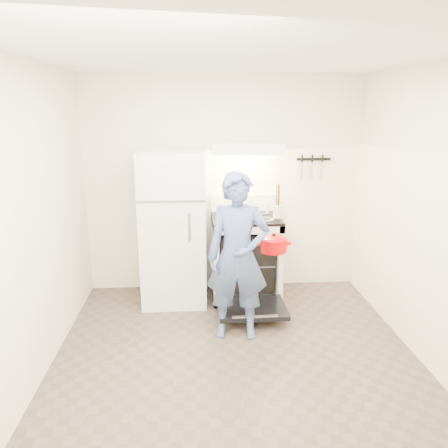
# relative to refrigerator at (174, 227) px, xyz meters

# --- Properties ---
(floor) EXTENTS (3.60, 3.60, 0.00)m
(floor) POSITION_rel_refrigerator_xyz_m (0.58, -1.45, -0.85)
(floor) COLOR #4D4036
(floor) RESTS_ON ground
(back_wall) EXTENTS (3.20, 0.02, 2.50)m
(back_wall) POSITION_rel_refrigerator_xyz_m (0.58, 0.35, 0.40)
(back_wall) COLOR beige
(back_wall) RESTS_ON ground
(refrigerator) EXTENTS (0.70, 0.70, 1.70)m
(refrigerator) POSITION_rel_refrigerator_xyz_m (0.00, 0.00, 0.00)
(refrigerator) COLOR white
(refrigerator) RESTS_ON floor
(stove_body) EXTENTS (0.76, 0.65, 0.92)m
(stove_body) POSITION_rel_refrigerator_xyz_m (0.81, 0.02, -0.39)
(stove_body) COLOR white
(stove_body) RESTS_ON floor
(cooktop) EXTENTS (0.76, 0.65, 0.03)m
(cooktop) POSITION_rel_refrigerator_xyz_m (0.81, 0.02, 0.09)
(cooktop) COLOR black
(cooktop) RESTS_ON stove_body
(backsplash) EXTENTS (0.76, 0.07, 0.20)m
(backsplash) POSITION_rel_refrigerator_xyz_m (0.81, 0.31, 0.20)
(backsplash) COLOR white
(backsplash) RESTS_ON cooktop
(oven_door) EXTENTS (0.70, 0.54, 0.04)m
(oven_door) POSITION_rel_refrigerator_xyz_m (0.81, -0.57, -0.72)
(oven_door) COLOR black
(oven_door) RESTS_ON floor
(oven_rack) EXTENTS (0.60, 0.52, 0.01)m
(oven_rack) POSITION_rel_refrigerator_xyz_m (0.81, 0.02, -0.41)
(oven_rack) COLOR gray
(oven_rack) RESTS_ON stove_body
(range_hood) EXTENTS (0.76, 0.50, 0.12)m
(range_hood) POSITION_rel_refrigerator_xyz_m (0.81, 0.10, 0.86)
(range_hood) COLOR white
(range_hood) RESTS_ON back_wall
(knife_strip) EXTENTS (0.40, 0.02, 0.03)m
(knife_strip) POSITION_rel_refrigerator_xyz_m (1.63, 0.33, 0.70)
(knife_strip) COLOR black
(knife_strip) RESTS_ON back_wall
(pizza_stone) EXTENTS (0.30, 0.30, 0.02)m
(pizza_stone) POSITION_rel_refrigerator_xyz_m (0.79, -0.00, -0.40)
(pizza_stone) COLOR #927056
(pizza_stone) RESTS_ON oven_rack
(tea_kettle) EXTENTS (0.22, 0.18, 0.27)m
(tea_kettle) POSITION_rel_refrigerator_xyz_m (0.71, 0.10, 0.24)
(tea_kettle) COLOR #BCBCC1
(tea_kettle) RESTS_ON cooktop
(utensil_jar) EXTENTS (0.11, 0.11, 0.13)m
(utensil_jar) POSITION_rel_refrigerator_xyz_m (1.13, -0.15, 0.20)
(utensil_jar) COLOR silver
(utensil_jar) RESTS_ON cooktop
(person) EXTENTS (0.61, 0.43, 1.59)m
(person) POSITION_rel_refrigerator_xyz_m (0.63, -0.87, -0.06)
(person) COLOR #3A5275
(person) RESTS_ON floor
(dutch_oven) EXTENTS (0.34, 0.27, 0.22)m
(dutch_oven) POSITION_rel_refrigerator_xyz_m (1.01, -0.61, -0.03)
(dutch_oven) COLOR #B80204
(dutch_oven) RESTS_ON person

